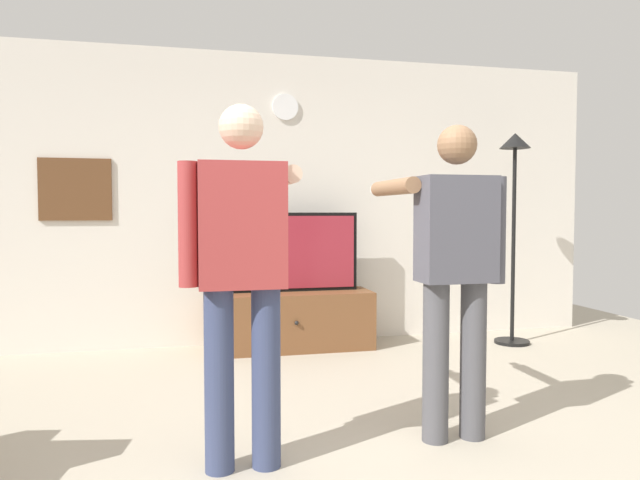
# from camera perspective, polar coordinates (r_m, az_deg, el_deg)

# --- Properties ---
(ground_plane) EXTENTS (8.40, 8.40, 0.00)m
(ground_plane) POSITION_cam_1_polar(r_m,az_deg,el_deg) (2.89, 5.29, -22.50)
(ground_plane) COLOR #B2A893
(back_wall) EXTENTS (6.40, 0.10, 2.70)m
(back_wall) POSITION_cam_1_polar(r_m,az_deg,el_deg) (5.49, -4.37, 4.00)
(back_wall) COLOR silver
(back_wall) RESTS_ON ground_plane
(tv_stand) EXTENTS (1.45, 0.52, 0.51)m
(tv_stand) POSITION_cam_1_polar(r_m,az_deg,el_deg) (5.25, -2.86, -7.92)
(tv_stand) COLOR brown
(tv_stand) RESTS_ON ground_plane
(television) EXTENTS (1.24, 0.07, 0.71)m
(television) POSITION_cam_1_polar(r_m,az_deg,el_deg) (5.22, -2.96, -1.19)
(television) COLOR black
(television) RESTS_ON tv_stand
(wall_clock) EXTENTS (0.24, 0.03, 0.24)m
(wall_clock) POSITION_cam_1_polar(r_m,az_deg,el_deg) (5.53, -3.45, 12.96)
(wall_clock) COLOR white
(framed_picture) EXTENTS (0.60, 0.04, 0.54)m
(framed_picture) POSITION_cam_1_polar(r_m,az_deg,el_deg) (5.46, -22.98, 4.62)
(framed_picture) COLOR brown
(floor_lamp) EXTENTS (0.32, 0.32, 1.96)m
(floor_lamp) POSITION_cam_1_polar(r_m,az_deg,el_deg) (5.66, 18.62, 4.35)
(floor_lamp) COLOR black
(floor_lamp) RESTS_ON ground_plane
(person_standing_nearer_lamp) EXTENTS (0.59, 0.78, 1.74)m
(person_standing_nearer_lamp) POSITION_cam_1_polar(r_m,az_deg,el_deg) (2.77, -7.72, -2.39)
(person_standing_nearer_lamp) COLOR #384266
(person_standing_nearer_lamp) RESTS_ON ground_plane
(person_standing_nearer_couch) EXTENTS (0.58, 0.78, 1.70)m
(person_standing_nearer_couch) POSITION_cam_1_polar(r_m,az_deg,el_deg) (3.19, 13.12, -2.24)
(person_standing_nearer_couch) COLOR #4C4C51
(person_standing_nearer_couch) RESTS_ON ground_plane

